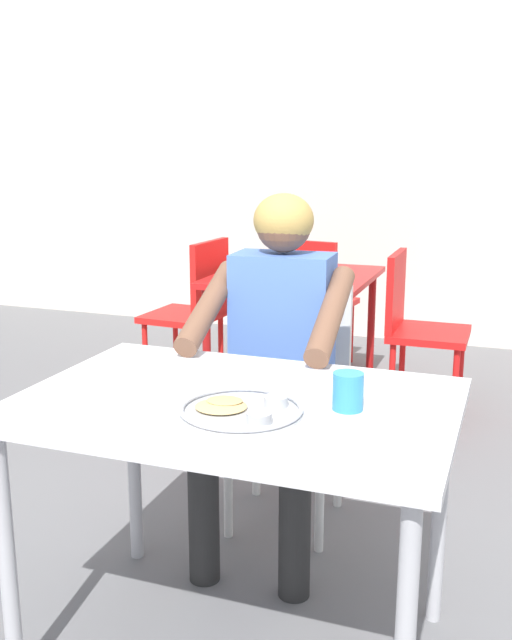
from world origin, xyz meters
The scene contains 10 objects.
back_wall centered at (0.00, 3.71, 1.70)m, with size 12.00×0.12×3.40m, color silver.
table_foreground centered at (-0.06, 0.08, 0.66)m, with size 1.12×0.77×0.74m.
thali_tray centered at (-0.01, -0.02, 0.75)m, with size 0.30×0.30×0.03m.
drinking_cup centered at (0.23, 0.09, 0.79)m, with size 0.08×0.08×0.09m.
chair_foreground centered at (-0.16, 0.89, 0.51)m, with size 0.44×0.45×0.88m.
diner_foreground centered at (-0.15, 0.67, 0.73)m, with size 0.51×0.57×1.23m.
table_background_red centered at (-0.55, 2.17, 0.62)m, with size 0.83×0.90×0.71m.
chair_red_left centered at (-1.14, 2.15, 0.50)m, with size 0.42×0.45×0.87m.
chair_red_right centered at (0.12, 2.14, 0.50)m, with size 0.40×0.42×0.86m.
chair_red_far centered at (-0.61, 2.74, 0.48)m, with size 0.49×0.48×0.83m.
Camera 1 is at (0.60, -1.58, 1.37)m, focal length 40.79 mm.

